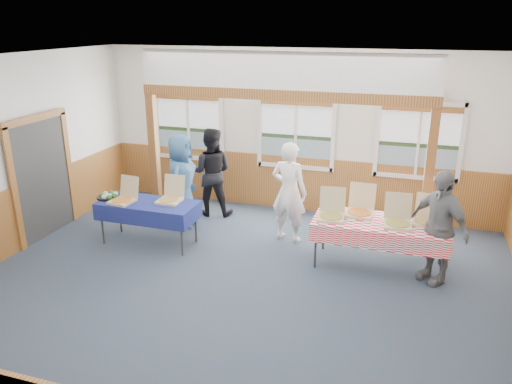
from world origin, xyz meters
The scene contains 27 objects.
floor centered at (0.00, 0.00, 0.00)m, with size 8.00×8.00×0.00m, color #272F3F.
ceiling centered at (0.00, 0.00, 3.20)m, with size 8.00×8.00×0.00m, color white.
wall_back centered at (0.00, 3.50, 1.60)m, with size 8.00×8.00×0.00m, color silver.
wall_front centered at (0.00, -3.50, 1.60)m, with size 8.00×8.00×0.00m, color silver.
wainscot_back centered at (0.00, 3.48, 0.55)m, with size 7.98×0.05×1.10m, color brown.
wainscot_left centered at (-3.98, 0.00, 0.55)m, with size 0.05×6.98×1.10m, color brown.
cased_opening centered at (-3.96, 0.90, 1.05)m, with size 0.06×1.30×2.10m, color #2F2F2F.
window_left centered at (-2.30, 3.46, 1.68)m, with size 1.56×0.10×1.46m.
window_mid centered at (0.00, 3.46, 1.68)m, with size 1.56×0.10×1.46m.
window_right centered at (2.30, 3.46, 1.68)m, with size 1.56×0.10×1.46m.
post_left centered at (-2.50, 2.30, 1.20)m, with size 0.15×0.15×2.40m, color brown.
post_right centered at (2.50, 2.30, 1.20)m, with size 0.15×0.15×2.40m, color brown.
cross_beam centered at (0.00, 2.30, 2.49)m, with size 5.15×0.18×0.18m, color brown.
table_left centered at (-2.00, 1.08, 0.70)m, with size 1.77×0.99×0.76m.
table_right centered at (1.85, 1.41, 0.71)m, with size 2.06×0.91×0.76m.
pizza_box_a centered at (-2.40, 0.97, 0.82)m, with size 0.43×0.50×0.41m.
pizza_box_b centered at (-1.65, 1.24, 0.82)m, with size 0.38×0.47×0.41m.
pizza_box_c centered at (1.10, 1.31, 0.82)m, with size 0.45×0.53×0.44m.
pizza_box_d centered at (1.50, 1.60, 0.83)m, with size 0.43×0.52×0.45m.
pizza_box_e centered at (2.10, 1.33, 0.82)m, with size 0.45×0.53×0.44m.
pizza_box_f centered at (2.50, 1.55, 0.82)m, with size 0.42×0.49×0.41m.
veggie_tray centered at (-2.75, 1.08, 0.79)m, with size 0.42×0.42×0.09m.
drink_glass centered at (2.70, 1.16, 0.83)m, with size 0.07×0.07×0.15m, color #AA611C.
woman_white centered at (0.25, 1.95, 0.89)m, with size 0.65×0.42×1.77m, color white.
woman_black centered at (-1.51, 2.71, 0.87)m, with size 0.85×0.66×1.74m, color black.
man_blue centered at (-1.82, 2.03, 0.87)m, with size 0.85×0.56×1.75m, color #365F87.
person_grey centered at (2.67, 1.21, 0.86)m, with size 1.00×0.42×1.71m, color slate.
Camera 1 is at (2.17, -5.93, 3.70)m, focal length 35.00 mm.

